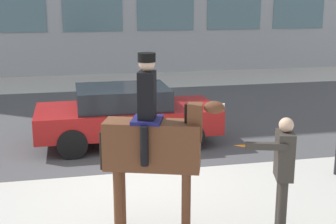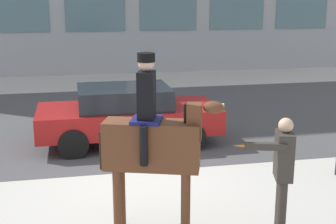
{
  "view_description": "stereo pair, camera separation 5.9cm",
  "coord_description": "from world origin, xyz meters",
  "views": [
    {
      "loc": [
        -1.19,
        -8.04,
        3.31
      ],
      "look_at": [
        0.3,
        -1.17,
        1.59
      ],
      "focal_mm": 50.0,
      "sensor_mm": 36.0,
      "label": 1
    },
    {
      "loc": [
        -1.13,
        -8.05,
        3.31
      ],
      "look_at": [
        0.3,
        -1.17,
        1.59
      ],
      "focal_mm": 50.0,
      "sensor_mm": 36.0,
      "label": 2
    }
  ],
  "objects": [
    {
      "name": "pedestrian_bystander",
      "position": [
        1.63,
        -2.47,
        1.04
      ],
      "size": [
        0.9,
        0.45,
        1.76
      ],
      "rotation": [
        0.0,
        0.0,
        2.85
      ],
      "color": "#332D28",
      "rests_on": "ground_plane"
    },
    {
      "name": "road_surface",
      "position": [
        0.0,
        4.75,
        0.0
      ],
      "size": [
        25.74,
        8.5,
        0.01
      ],
      "color": "#444447",
      "rests_on": "ground_plane"
    },
    {
      "name": "mounted_horse_lead",
      "position": [
        -0.07,
        -1.96,
        1.38
      ],
      "size": [
        1.68,
        0.84,
        2.61
      ],
      "rotation": [
        0.0,
        0.0,
        -0.32
      ],
      "color": "#59331E",
      "rests_on": "ground_plane"
    },
    {
      "name": "street_car_near_lane",
      "position": [
        0.09,
        2.42,
        0.71
      ],
      "size": [
        4.14,
        1.9,
        1.34
      ],
      "color": "maroon",
      "rests_on": "ground_plane"
    },
    {
      "name": "ground_plane",
      "position": [
        0.0,
        0.0,
        0.0
      ],
      "size": [
        80.0,
        80.0,
        0.0
      ],
      "primitive_type": "plane",
      "color": "#B2AFA8"
    }
  ]
}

